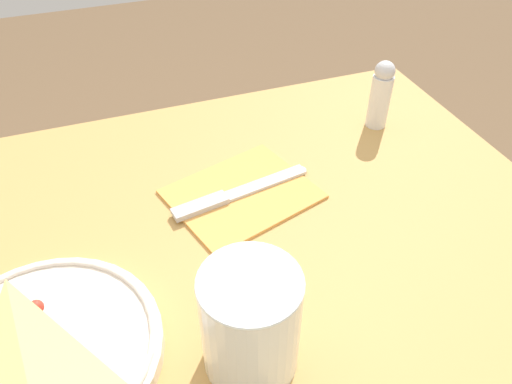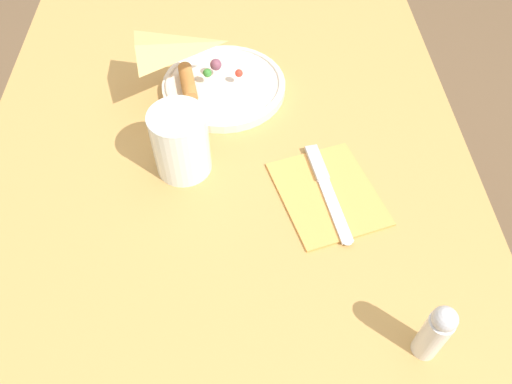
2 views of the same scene
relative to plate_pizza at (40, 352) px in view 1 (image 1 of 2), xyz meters
name	(u,v)px [view 1 (image 1 of 2)]	position (x,y,z in m)	size (l,w,h in m)	color
plate_pizza	(40,352)	(0.00, 0.00, 0.00)	(0.21, 0.21, 0.05)	silver
milk_glass	(251,325)	(0.18, -0.06, 0.04)	(0.08, 0.08, 0.11)	white
napkin_folded	(242,194)	(0.24, 0.15, -0.01)	(0.20, 0.18, 0.00)	#E59E4C
butter_knife	(235,193)	(0.23, 0.15, -0.01)	(0.19, 0.05, 0.01)	#B2B2B7
salt_shaker	(381,94)	(0.48, 0.24, 0.04)	(0.03, 0.03, 0.10)	silver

